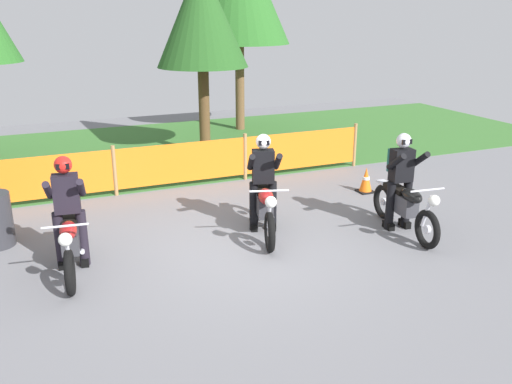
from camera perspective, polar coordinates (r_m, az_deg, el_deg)
ground at (r=8.96m, az=-1.51°, el=-5.64°), size 24.00×24.00×0.02m
grass_verge at (r=15.26m, az=-11.14°, el=4.27°), size 24.00×7.04×0.01m
barrier_fence at (r=11.81m, az=-7.61°, el=3.03°), size 8.68×0.08×1.05m
tree_near_left at (r=14.23m, az=-5.69°, el=17.79°), size 2.29×2.29×4.81m
motorcycle_lead at (r=9.22m, az=0.90°, el=-1.63°), size 0.84×2.03×0.99m
motorcycle_trailing at (r=8.34m, az=-18.67°, el=-4.98°), size 0.63×2.03×0.96m
motorcycle_third at (r=9.64m, az=15.22°, el=-1.47°), size 0.61×2.03×0.96m
rider_lead at (r=9.29m, az=0.74°, el=1.58°), size 0.66×0.76×1.69m
rider_trailing at (r=8.37m, az=-18.95°, el=-1.61°), size 0.60×0.61×1.69m
rider_third at (r=9.67m, az=14.77°, el=1.65°), size 0.59×0.71×1.69m
traffic_cone at (r=11.68m, az=11.34°, el=1.21°), size 0.32×0.32×0.53m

